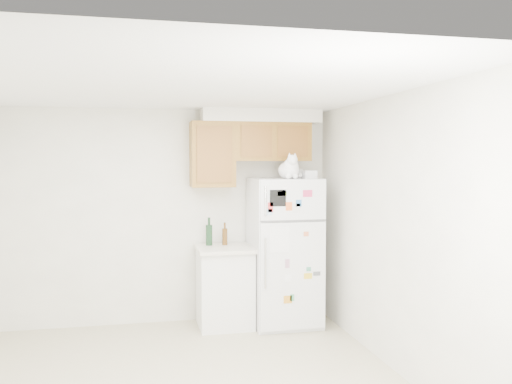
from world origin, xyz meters
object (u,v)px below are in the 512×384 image
object	(u,v)px
bottle_amber	(225,234)
storage_box_front	(309,174)
cat	(290,169)
base_counter	(225,286)
refrigerator	(284,252)
storage_box_back	(296,174)
bottle_green	(209,231)

from	to	relation	value
bottle_amber	storage_box_front	bearing A→B (deg)	-16.12
cat	storage_box_front	bearing A→B (deg)	11.79
base_counter	cat	distance (m)	1.54
base_counter	storage_box_front	xyz separation A→B (m)	(0.97, -0.15, 1.28)
refrigerator	bottle_amber	xyz separation A→B (m)	(-0.67, 0.20, 0.20)
storage_box_front	storage_box_back	bearing A→B (deg)	105.90
refrigerator	storage_box_back	size ratio (longest dim) A/B	9.44
cat	bottle_green	world-z (taller)	cat
cat	storage_box_back	bearing A→B (deg)	61.64
bottle_green	bottle_amber	world-z (taller)	bottle_green
bottle_amber	base_counter	bearing A→B (deg)	-100.54
refrigerator	bottle_green	xyz separation A→B (m)	(-0.85, 0.22, 0.23)
storage_box_back	bottle_amber	bearing A→B (deg)	-160.92
base_counter	bottle_green	xyz separation A→B (m)	(-0.16, 0.14, 0.62)
cat	storage_box_back	size ratio (longest dim) A/B	2.34
storage_box_back	storage_box_front	bearing A→B (deg)	-46.08
bottle_green	bottle_amber	bearing A→B (deg)	-4.77
base_counter	storage_box_back	xyz separation A→B (m)	(0.87, 0.09, 1.29)
base_counter	storage_box_front	size ratio (longest dim) A/B	6.13
base_counter	cat	xyz separation A→B (m)	(0.71, -0.20, 1.35)
refrigerator	storage_box_front	xyz separation A→B (m)	(0.28, -0.07, 0.89)
storage_box_front	bottle_amber	xyz separation A→B (m)	(-0.94, 0.27, -0.69)
refrigerator	base_counter	bearing A→B (deg)	173.91
refrigerator	cat	xyz separation A→B (m)	(0.02, -0.12, 0.96)
refrigerator	bottle_amber	world-z (taller)	refrigerator
storage_box_front	bottle_amber	size ratio (longest dim) A/B	0.57
refrigerator	storage_box_back	world-z (taller)	storage_box_back
base_counter	bottle_amber	distance (m)	0.60
cat	bottle_green	distance (m)	1.19
storage_box_back	storage_box_front	size ratio (longest dim) A/B	1.20
refrigerator	storage_box_front	distance (m)	0.94
storage_box_back	bottle_green	bearing A→B (deg)	-161.32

